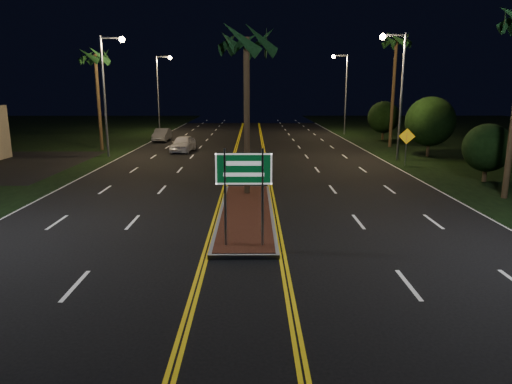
{
  "coord_description": "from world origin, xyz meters",
  "views": [
    {
      "loc": [
        0.29,
        -11.45,
        5.17
      ],
      "look_at": [
        0.39,
        3.01,
        1.9
      ],
      "focal_mm": 32.0,
      "sensor_mm": 36.0,
      "label": 1
    }
  ],
  "objects_px": {
    "highway_sign": "(244,178)",
    "shrub_near": "(488,148)",
    "palm_right_far": "(396,42)",
    "shrub_mid": "(430,121)",
    "streetlight_right_mid": "(397,82)",
    "median_island": "(246,213)",
    "shrub_far": "(384,117)",
    "palm_left_far": "(95,57)",
    "warning_sign": "(406,141)",
    "car_far": "(162,134)",
    "car_near": "(183,142)",
    "streetlight_right_far": "(343,85)",
    "streetlight_left_far": "(161,85)",
    "palm_median": "(246,42)",
    "streetlight_left_mid": "(109,82)"
  },
  "relations": [
    {
      "from": "streetlight_right_far",
      "to": "palm_right_far",
      "type": "height_order",
      "value": "palm_right_far"
    },
    {
      "from": "median_island",
      "to": "shrub_mid",
      "type": "bearing_deg",
      "value": 50.53
    },
    {
      "from": "warning_sign",
      "to": "car_near",
      "type": "bearing_deg",
      "value": 178.42
    },
    {
      "from": "median_island",
      "to": "car_near",
      "type": "bearing_deg",
      "value": 105.7
    },
    {
      "from": "shrub_mid",
      "to": "streetlight_left_far",
      "type": "bearing_deg",
      "value": 140.9
    },
    {
      "from": "shrub_near",
      "to": "shrub_mid",
      "type": "xyz_separation_m",
      "value": [
        0.5,
        10.0,
        0.78
      ]
    },
    {
      "from": "highway_sign",
      "to": "shrub_near",
      "type": "distance_m",
      "value": 17.55
    },
    {
      "from": "streetlight_right_mid",
      "to": "streetlight_right_far",
      "type": "xyz_separation_m",
      "value": [
        0.0,
        20.0,
        0.0
      ]
    },
    {
      "from": "median_island",
      "to": "highway_sign",
      "type": "bearing_deg",
      "value": -90.0
    },
    {
      "from": "streetlight_left_mid",
      "to": "car_far",
      "type": "bearing_deg",
      "value": 81.58
    },
    {
      "from": "palm_right_far",
      "to": "shrub_near",
      "type": "bearing_deg",
      "value": -87.49
    },
    {
      "from": "streetlight_right_far",
      "to": "car_near",
      "type": "xyz_separation_m",
      "value": [
        -16.22,
        -15.04,
        -4.87
      ]
    },
    {
      "from": "median_island",
      "to": "streetlight_right_far",
      "type": "height_order",
      "value": "streetlight_right_far"
    },
    {
      "from": "shrub_near",
      "to": "car_far",
      "type": "bearing_deg",
      "value": 136.75
    },
    {
      "from": "palm_left_far",
      "to": "car_far",
      "type": "relative_size",
      "value": 2.01
    },
    {
      "from": "palm_left_far",
      "to": "car_far",
      "type": "xyz_separation_m",
      "value": [
        3.83,
        7.13,
        -7.01
      ]
    },
    {
      "from": "shrub_mid",
      "to": "warning_sign",
      "type": "bearing_deg",
      "value": -126.15
    },
    {
      "from": "streetlight_left_far",
      "to": "streetlight_right_far",
      "type": "relative_size",
      "value": 1.0
    },
    {
      "from": "median_island",
      "to": "shrub_far",
      "type": "height_order",
      "value": "shrub_far"
    },
    {
      "from": "streetlight_left_mid",
      "to": "car_near",
      "type": "height_order",
      "value": "streetlight_left_mid"
    },
    {
      "from": "palm_left_far",
      "to": "car_near",
      "type": "relative_size",
      "value": 1.86
    },
    {
      "from": "palm_median",
      "to": "shrub_mid",
      "type": "bearing_deg",
      "value": 43.96
    },
    {
      "from": "streetlight_right_far",
      "to": "car_far",
      "type": "xyz_separation_m",
      "value": [
        -19.58,
        -6.87,
        -4.93
      ]
    },
    {
      "from": "streetlight_left_mid",
      "to": "streetlight_left_far",
      "type": "relative_size",
      "value": 1.0
    },
    {
      "from": "highway_sign",
      "to": "palm_right_far",
      "type": "relative_size",
      "value": 0.31
    },
    {
      "from": "palm_median",
      "to": "palm_right_far",
      "type": "xyz_separation_m",
      "value": [
        12.8,
        19.5,
        1.87
      ]
    },
    {
      "from": "shrub_mid",
      "to": "car_far",
      "type": "distance_m",
      "value": 25.6
    },
    {
      "from": "car_near",
      "to": "streetlight_right_far",
      "type": "bearing_deg",
      "value": 48.57
    },
    {
      "from": "palm_left_far",
      "to": "shrub_far",
      "type": "xyz_separation_m",
      "value": [
        26.6,
        8.0,
        -5.41
      ]
    },
    {
      "from": "median_island",
      "to": "palm_left_far",
      "type": "distance_m",
      "value": 25.76
    },
    {
      "from": "streetlight_right_far",
      "to": "highway_sign",
      "type": "bearing_deg",
      "value": -105.15
    },
    {
      "from": "palm_left_far",
      "to": "shrub_mid",
      "type": "height_order",
      "value": "palm_left_far"
    },
    {
      "from": "highway_sign",
      "to": "warning_sign",
      "type": "relative_size",
      "value": 1.25
    },
    {
      "from": "warning_sign",
      "to": "streetlight_right_far",
      "type": "bearing_deg",
      "value": 113.01
    },
    {
      "from": "streetlight_left_far",
      "to": "streetlight_right_far",
      "type": "height_order",
      "value": "same"
    },
    {
      "from": "palm_left_far",
      "to": "warning_sign",
      "type": "bearing_deg",
      "value": -19.55
    },
    {
      "from": "streetlight_left_mid",
      "to": "palm_right_far",
      "type": "bearing_deg",
      "value": 14.37
    },
    {
      "from": "streetlight_right_mid",
      "to": "median_island",
      "type": "bearing_deg",
      "value": -125.28
    },
    {
      "from": "streetlight_right_mid",
      "to": "palm_left_far",
      "type": "relative_size",
      "value": 1.02
    },
    {
      "from": "palm_right_far",
      "to": "shrub_mid",
      "type": "bearing_deg",
      "value": -78.69
    },
    {
      "from": "palm_median",
      "to": "car_near",
      "type": "bearing_deg",
      "value": 108.82
    },
    {
      "from": "highway_sign",
      "to": "palm_right_far",
      "type": "xyz_separation_m",
      "value": [
        12.8,
        27.2,
        6.74
      ]
    },
    {
      "from": "median_island",
      "to": "highway_sign",
      "type": "height_order",
      "value": "highway_sign"
    },
    {
      "from": "median_island",
      "to": "palm_median",
      "type": "xyz_separation_m",
      "value": [
        0.0,
        3.5,
        7.19
      ]
    },
    {
      "from": "streetlight_right_mid",
      "to": "shrub_far",
      "type": "bearing_deg",
      "value": 77.18
    },
    {
      "from": "highway_sign",
      "to": "shrub_near",
      "type": "bearing_deg",
      "value": 39.69
    },
    {
      "from": "streetlight_left_mid",
      "to": "shrub_near",
      "type": "relative_size",
      "value": 2.73
    },
    {
      "from": "streetlight_right_mid",
      "to": "shrub_mid",
      "type": "height_order",
      "value": "streetlight_right_mid"
    },
    {
      "from": "streetlight_left_far",
      "to": "shrub_near",
      "type": "height_order",
      "value": "streetlight_left_far"
    },
    {
      "from": "palm_left_far",
      "to": "car_near",
      "type": "bearing_deg",
      "value": -8.2
    }
  ]
}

